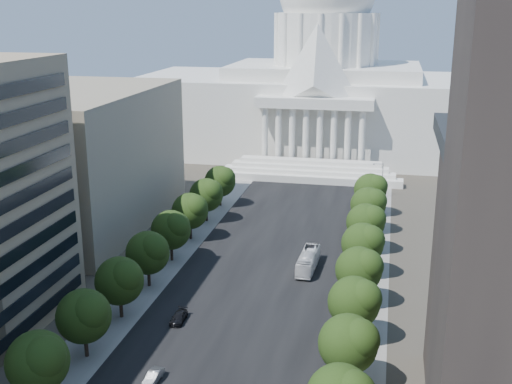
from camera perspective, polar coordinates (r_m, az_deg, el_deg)
The scene contains 27 objects.
road_asphalt at distance 126.07m, azimuth 1.22°, elevation -5.70°, with size 30.00×260.00×0.01m, color black.
sidewalk_left at distance 130.67m, azimuth -7.03°, elevation -5.02°, with size 8.00×260.00×0.02m, color gray.
sidewalk_right at distance 124.24m, azimuth 9.91°, elevation -6.29°, with size 8.00×260.00×0.02m, color gray.
capitol at distance 212.69m, azimuth 6.09°, elevation 8.81°, with size 120.00×56.00×73.00m.
office_block_left_far at distance 146.57m, azimuth -16.77°, elevation 2.88°, with size 38.00×52.00×30.00m, color gray.
tree_l_c at distance 82.93m, azimuth -18.72°, elevation -14.02°, with size 7.79×7.60×9.97m.
tree_l_d at distance 92.09m, azimuth -14.94°, elevation -10.52°, with size 7.79×7.60×9.97m.
tree_l_e at distance 101.84m, azimuth -11.93°, elevation -7.64°, with size 7.79×7.60×9.97m.
tree_l_f at distance 112.03m, azimuth -9.48°, elevation -5.26°, with size 7.79×7.60×9.97m.
tree_l_g at distance 122.54m, azimuth -7.47°, elevation -3.27°, with size 7.79×7.60×9.97m.
tree_l_h at distance 133.31m, azimuth -5.78°, elevation -1.60°, with size 7.79×7.60×9.97m.
tree_l_i at distance 144.27m, azimuth -4.35°, elevation -0.18°, with size 7.79×7.60×9.97m.
tree_l_j at distance 155.39m, azimuth -3.12°, elevation 1.04°, with size 7.79×7.60×9.97m.
tree_r_d at distance 83.38m, azimuth 8.41°, elevation -13.10°, with size 7.79×7.60×9.97m.
tree_r_e at distance 94.03m, azimuth 8.91°, elevation -9.56°, with size 7.79×7.60×9.97m.
tree_r_f at distance 104.98m, azimuth 9.30°, elevation -6.75°, with size 7.79×7.60×9.97m.
tree_r_g at distance 116.14m, azimuth 9.61°, elevation -4.48°, with size 7.79×7.60×9.97m.
tree_r_h at distance 127.45m, azimuth 9.86°, elevation -2.61°, with size 7.79×7.60×9.97m.
tree_r_i at distance 138.87m, azimuth 10.07°, elevation -1.04°, with size 7.79×7.60×9.97m.
tree_r_j at distance 150.39m, azimuth 10.25°, elevation 0.28°, with size 7.79×7.60×9.97m.
streetlight_c at distance 94.44m, azimuth 9.86°, elevation -9.92°, with size 2.61×0.44×9.00m.
streetlight_d at distance 117.44m, azimuth 10.39°, elevation -4.61°, with size 2.61×0.44×9.00m.
streetlight_e at distance 141.13m, azimuth 10.73°, elevation -1.07°, with size 2.61×0.44×9.00m.
streetlight_f at distance 165.20m, azimuth 10.98°, elevation 1.45°, with size 2.61×0.44×9.00m.
car_silver at distance 87.64m, azimuth -9.11°, elevation -15.93°, with size 1.47×4.22×1.39m, color #93949A.
car_dark_b at distance 101.77m, azimuth -6.87°, elevation -11.00°, with size 1.94×4.78×1.39m, color black.
city_bus at distance 119.79m, azimuth 4.66°, elevation -6.10°, with size 2.82×12.03×3.35m, color silver.
Camera 1 is at (21.58, -24.98, 46.99)m, focal length 45.00 mm.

